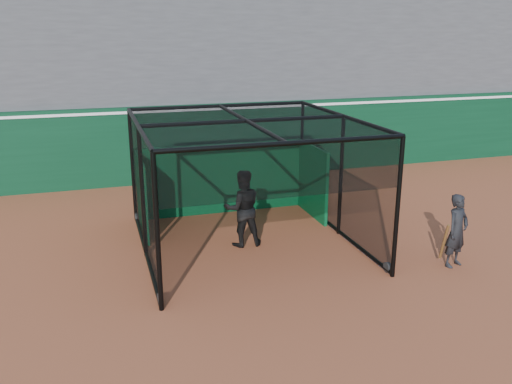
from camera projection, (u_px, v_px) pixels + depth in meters
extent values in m
plane|color=brown|center=(277.00, 292.00, 10.35)|extent=(120.00, 120.00, 0.00)
cube|color=#09341D|center=(192.00, 142.00, 17.77)|extent=(50.00, 0.45, 2.50)
cube|color=white|center=(191.00, 109.00, 17.45)|extent=(50.00, 0.50, 0.08)
cube|color=#4C4C4F|center=(171.00, 55.00, 20.56)|extent=(50.00, 7.85, 7.75)
cube|color=#074C25|center=(222.00, 179.00, 14.59)|extent=(4.55, 0.10, 1.90)
cylinder|color=black|center=(160.00, 299.00, 9.84)|extent=(0.08, 0.22, 0.22)
cylinder|color=black|center=(387.00, 267.00, 11.14)|extent=(0.08, 0.22, 0.22)
cylinder|color=black|center=(137.00, 217.00, 14.11)|extent=(0.08, 0.22, 0.22)
cylinder|color=black|center=(303.00, 201.00, 15.42)|extent=(0.08, 0.22, 0.22)
imported|color=black|center=(242.00, 208.00, 12.35)|extent=(0.90, 0.71, 1.79)
imported|color=black|center=(457.00, 231.00, 11.28)|extent=(0.67, 0.55, 1.57)
cylinder|color=#593819|center=(444.00, 242.00, 11.32)|extent=(0.14, 0.33, 0.85)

